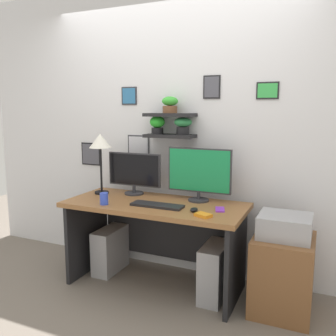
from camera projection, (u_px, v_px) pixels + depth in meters
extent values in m
plane|color=#70665B|center=(155.00, 285.00, 3.20)|extent=(8.00, 8.00, 0.00)
cube|color=silver|center=(175.00, 130.00, 3.38)|extent=(4.40, 0.04, 2.70)
cube|color=black|center=(170.00, 136.00, 3.28)|extent=(0.46, 0.20, 0.03)
cube|color=black|center=(170.00, 115.00, 3.25)|extent=(0.46, 0.20, 0.03)
cylinder|color=black|center=(157.00, 131.00, 3.32)|extent=(0.11, 0.11, 0.06)
ellipsoid|color=green|center=(157.00, 122.00, 3.31)|extent=(0.14, 0.14, 0.11)
cylinder|color=brown|center=(170.00, 110.00, 3.24)|extent=(0.13, 0.13, 0.06)
ellipsoid|color=green|center=(170.00, 101.00, 3.23)|extent=(0.15, 0.15, 0.08)
cylinder|color=black|center=(183.00, 131.00, 3.22)|extent=(0.11, 0.11, 0.07)
ellipsoid|color=#2B8046|center=(183.00, 122.00, 3.21)|extent=(0.16, 0.16, 0.08)
cube|color=black|center=(212.00, 87.00, 3.16)|extent=(0.15, 0.02, 0.20)
cube|color=#4C4C56|center=(212.00, 87.00, 3.15)|extent=(0.13, 0.00, 0.18)
cube|color=#2D2D33|center=(139.00, 146.00, 3.54)|extent=(0.23, 0.02, 0.22)
cube|color=silver|center=(138.00, 146.00, 3.53)|extent=(0.21, 0.00, 0.19)
cube|color=#2D2D33|center=(129.00, 96.00, 3.50)|extent=(0.16, 0.02, 0.17)
cube|color=teal|center=(129.00, 96.00, 3.49)|extent=(0.14, 0.00, 0.15)
cube|color=black|center=(268.00, 91.00, 2.97)|extent=(0.18, 0.02, 0.14)
cube|color=green|center=(267.00, 91.00, 2.96)|extent=(0.16, 0.00, 0.12)
cube|color=black|center=(91.00, 154.00, 3.78)|extent=(0.23, 0.02, 0.23)
cube|color=#4C4C56|center=(91.00, 154.00, 3.77)|extent=(0.20, 0.00, 0.21)
cube|color=brown|center=(155.00, 205.00, 3.08)|extent=(1.55, 0.68, 0.04)
cube|color=black|center=(88.00, 235.00, 3.43)|extent=(0.04, 0.62, 0.71)
cube|color=black|center=(236.00, 260.00, 2.86)|extent=(0.04, 0.62, 0.71)
cube|color=black|center=(169.00, 232.00, 3.41)|extent=(1.35, 0.02, 0.50)
cylinder|color=#2D2D33|center=(134.00, 193.00, 3.39)|extent=(0.18, 0.18, 0.02)
cylinder|color=#2D2D33|center=(134.00, 188.00, 3.39)|extent=(0.03, 0.03, 0.08)
cube|color=#2D2D33|center=(134.00, 169.00, 3.37)|extent=(0.53, 0.02, 0.31)
cube|color=black|center=(134.00, 170.00, 3.35)|extent=(0.51, 0.00, 0.29)
cylinder|color=#2D2D33|center=(198.00, 200.00, 3.14)|extent=(0.18, 0.18, 0.02)
cylinder|color=#2D2D33|center=(199.00, 195.00, 3.13)|extent=(0.03, 0.03, 0.07)
cube|color=#2D2D33|center=(199.00, 170.00, 3.11)|extent=(0.57, 0.02, 0.38)
cube|color=#198C4C|center=(199.00, 170.00, 3.09)|extent=(0.54, 0.00, 0.36)
cube|color=black|center=(157.00, 205.00, 2.96)|extent=(0.44, 0.14, 0.02)
ellipsoid|color=black|center=(194.00, 210.00, 2.81)|extent=(0.06, 0.09, 0.03)
cylinder|color=black|center=(102.00, 192.00, 3.41)|extent=(0.13, 0.13, 0.02)
cylinder|color=black|center=(101.00, 170.00, 3.38)|extent=(0.02, 0.02, 0.42)
cone|color=white|center=(100.00, 141.00, 3.34)|extent=(0.21, 0.21, 0.13)
cube|color=purple|center=(220.00, 209.00, 2.85)|extent=(0.11, 0.15, 0.01)
cylinder|color=blue|center=(104.00, 199.00, 3.01)|extent=(0.07, 0.07, 0.10)
cube|color=orange|center=(203.00, 215.00, 2.68)|extent=(0.14, 0.12, 0.02)
cube|color=brown|center=(282.00, 274.00, 2.75)|extent=(0.44, 0.50, 0.59)
cube|color=#9E9EA3|center=(285.00, 226.00, 2.69)|extent=(0.38, 0.34, 0.17)
cube|color=#99999E|center=(110.00, 250.00, 3.45)|extent=(0.18, 0.40, 0.42)
cube|color=#99999E|center=(214.00, 272.00, 2.94)|extent=(0.18, 0.40, 0.45)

